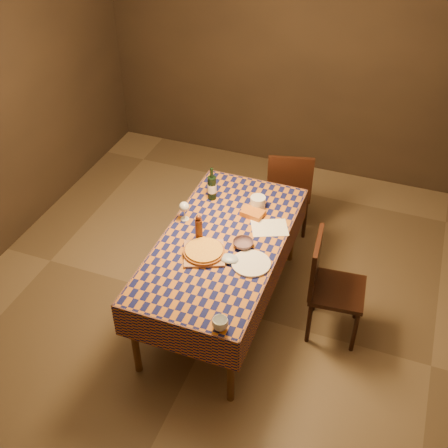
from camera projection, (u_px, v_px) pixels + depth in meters
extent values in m
plane|color=brown|center=(222.00, 308.00, 4.89)|extent=(5.00, 5.00, 0.00)
cube|color=#34271D|center=(306.00, 55.00, 5.88)|extent=(4.50, 0.10, 2.70)
cylinder|color=brown|center=(134.00, 338.00, 4.15)|extent=(0.06, 0.06, 0.75)
cylinder|color=brown|center=(231.00, 367.00, 3.94)|extent=(0.06, 0.06, 0.75)
cylinder|color=brown|center=(215.00, 211.00, 5.37)|extent=(0.06, 0.06, 0.75)
cylinder|color=brown|center=(292.00, 228.00, 5.16)|extent=(0.06, 0.06, 0.75)
cube|color=brown|center=(222.00, 244.00, 4.43)|extent=(0.90, 1.80, 0.03)
cube|color=brown|center=(222.00, 242.00, 4.41)|extent=(0.92, 1.82, 0.02)
cube|color=brown|center=(175.00, 338.00, 3.83)|extent=(0.94, 0.01, 0.30)
cube|color=brown|center=(257.00, 193.00, 5.17)|extent=(0.94, 0.01, 0.30)
cube|color=brown|center=(169.00, 242.00, 4.63)|extent=(0.01, 1.84, 0.30)
cube|color=brown|center=(278.00, 269.00, 4.37)|extent=(0.01, 1.84, 0.30)
cube|color=#B57A55|center=(204.00, 253.00, 4.28)|extent=(0.40, 0.40, 0.02)
cylinder|color=#964D19|center=(204.00, 252.00, 4.26)|extent=(0.41, 0.41, 0.02)
cylinder|color=gold|center=(204.00, 250.00, 4.25)|extent=(0.37, 0.37, 0.01)
cylinder|color=#512312|center=(199.00, 230.00, 4.35)|extent=(0.07, 0.07, 0.20)
sphere|color=#512312|center=(198.00, 218.00, 4.28)|extent=(0.04, 0.04, 0.04)
imported|color=#614751|center=(243.00, 244.00, 4.34)|extent=(0.18, 0.18, 0.05)
cylinder|color=silver|center=(185.00, 219.00, 4.62)|extent=(0.08, 0.08, 0.01)
cylinder|color=silver|center=(185.00, 215.00, 4.60)|extent=(0.01, 0.01, 0.08)
sphere|color=silver|center=(184.00, 207.00, 4.55)|extent=(0.08, 0.08, 0.08)
ellipsoid|color=#3E0707|center=(184.00, 208.00, 4.55)|extent=(0.06, 0.06, 0.03)
cylinder|color=black|center=(212.00, 188.00, 4.79)|extent=(0.09, 0.09, 0.22)
cylinder|color=black|center=(212.00, 173.00, 4.69)|extent=(0.04, 0.04, 0.09)
cylinder|color=#EFE1CC|center=(212.00, 188.00, 4.79)|extent=(0.10, 0.10, 0.08)
cylinder|color=silver|center=(258.00, 202.00, 4.72)|extent=(0.15, 0.15, 0.11)
cube|color=#C16519|center=(253.00, 213.00, 4.65)|extent=(0.20, 0.16, 0.05)
cylinder|color=white|center=(251.00, 263.00, 4.19)|extent=(0.33, 0.33, 0.02)
imported|color=white|center=(220.00, 324.00, 3.68)|extent=(0.12, 0.12, 0.09)
cube|color=white|center=(270.00, 228.00, 4.53)|extent=(0.35, 0.32, 0.00)
ellipsoid|color=#A8BCD7|center=(229.00, 259.00, 4.21)|extent=(0.18, 0.16, 0.04)
cube|color=black|center=(289.00, 188.00, 5.53)|extent=(0.51, 0.51, 0.04)
cube|color=black|center=(290.00, 179.00, 5.22)|extent=(0.42, 0.13, 0.46)
cylinder|color=black|center=(305.00, 198.00, 5.80)|extent=(0.04, 0.04, 0.43)
cylinder|color=black|center=(270.00, 196.00, 5.83)|extent=(0.04, 0.04, 0.43)
cylinder|color=black|center=(305.00, 220.00, 5.52)|extent=(0.04, 0.04, 0.43)
cylinder|color=black|center=(268.00, 217.00, 5.55)|extent=(0.04, 0.04, 0.43)
cube|color=black|center=(338.00, 291.00, 4.42)|extent=(0.46, 0.46, 0.04)
cube|color=black|center=(316.00, 263.00, 4.31)|extent=(0.07, 0.42, 0.46)
cylinder|color=black|center=(355.00, 332.00, 4.40)|extent=(0.04, 0.04, 0.43)
cylinder|color=black|center=(358.00, 300.00, 4.67)|extent=(0.04, 0.04, 0.43)
cylinder|color=black|center=(309.00, 323.00, 4.47)|extent=(0.04, 0.04, 0.43)
cylinder|color=black|center=(315.00, 292.00, 4.74)|extent=(0.04, 0.04, 0.43)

